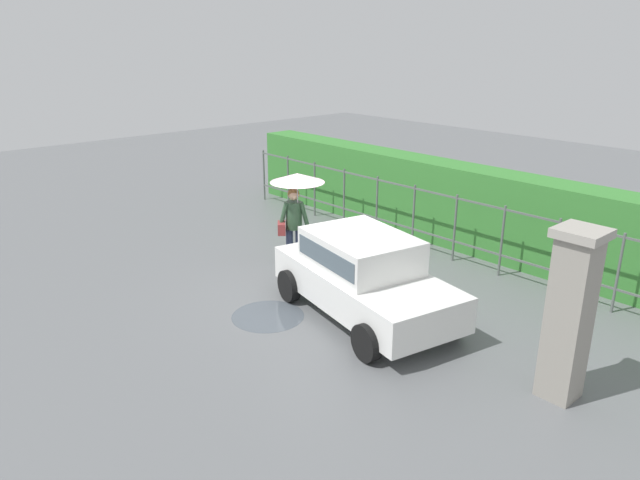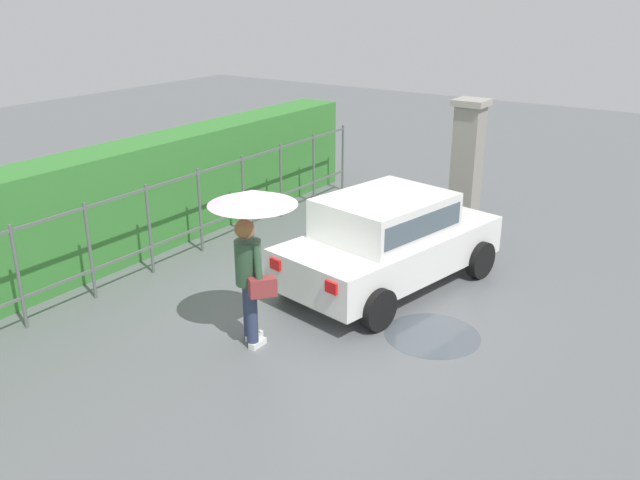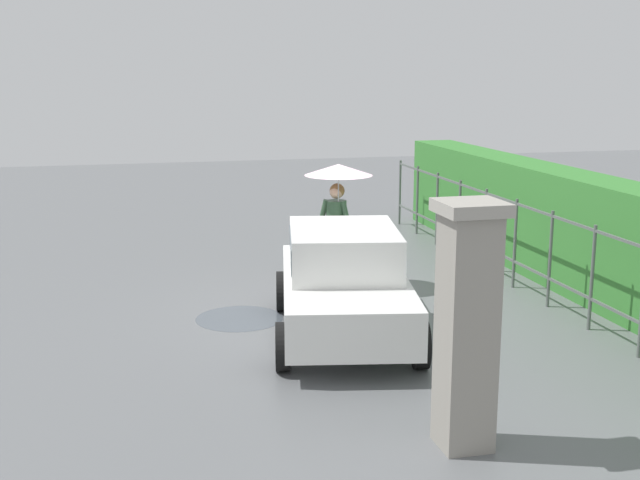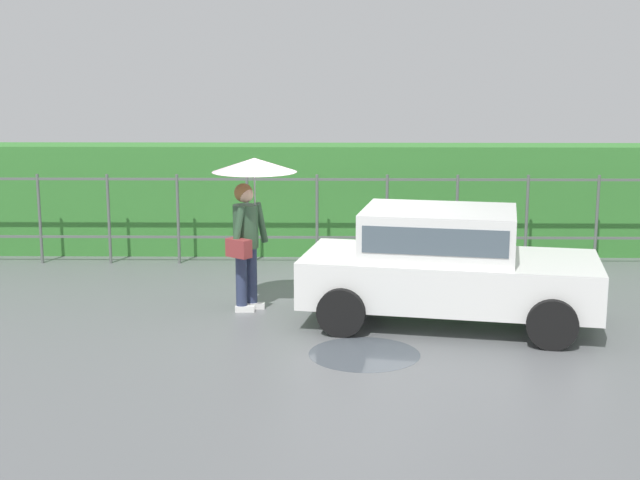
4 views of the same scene
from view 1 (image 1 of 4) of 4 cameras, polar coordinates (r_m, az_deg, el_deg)
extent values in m
plane|color=slate|center=(11.66, 0.56, -4.51)|extent=(40.00, 40.00, 0.00)
cube|color=white|center=(10.26, 4.40, -4.46)|extent=(3.95, 2.32, 0.60)
cube|color=white|center=(10.15, 4.00, -1.07)|extent=(2.14, 1.78, 0.60)
cube|color=#4C5B66|center=(10.14, 4.00, -0.96)|extent=(1.99, 1.77, 0.33)
cylinder|color=black|center=(10.00, 12.49, -7.32)|extent=(0.62, 0.29, 0.60)
cylinder|color=black|center=(9.03, 4.53, -9.92)|extent=(0.62, 0.29, 0.60)
cylinder|color=black|center=(11.76, 4.23, -2.77)|extent=(0.62, 0.29, 0.60)
cylinder|color=black|center=(10.95, -3.03, -4.46)|extent=(0.62, 0.29, 0.60)
cube|color=red|center=(11.93, 1.46, -0.19)|extent=(0.10, 0.21, 0.16)
cube|color=red|center=(11.41, -3.22, -1.13)|extent=(0.10, 0.21, 0.16)
cylinder|color=#2D3856|center=(12.51, -2.05, -0.72)|extent=(0.15, 0.15, 0.86)
cylinder|color=#2D3856|center=(12.51, -2.97, -0.74)|extent=(0.15, 0.15, 0.86)
cube|color=white|center=(12.59, -2.03, -2.48)|extent=(0.26, 0.10, 0.08)
cube|color=white|center=(12.59, -2.94, -2.50)|extent=(0.26, 0.10, 0.08)
cylinder|color=#2D4C33|center=(12.28, -2.56, 2.43)|extent=(0.34, 0.34, 0.58)
sphere|color=#DBAD89|center=(12.16, -2.59, 4.37)|extent=(0.22, 0.22, 0.22)
sphere|color=olive|center=(12.19, -2.59, 4.50)|extent=(0.25, 0.25, 0.25)
cylinder|color=#2D4C33|center=(12.20, -1.52, 2.47)|extent=(0.21, 0.23, 0.56)
cylinder|color=#2D4C33|center=(12.19, -3.59, 2.43)|extent=(0.21, 0.23, 0.56)
cylinder|color=#B2B2B7|center=(12.09, -2.20, 3.87)|extent=(0.02, 0.02, 0.77)
cone|color=#F4C6DB|center=(11.97, -2.22, 6.07)|extent=(1.12, 1.12, 0.18)
cube|color=maroon|center=(12.24, -3.75, 1.17)|extent=(0.37, 0.34, 0.24)
cube|color=gray|center=(8.45, 23.03, -7.18)|extent=(0.48, 0.48, 2.30)
cube|color=#9E998E|center=(8.02, 24.14, 0.62)|extent=(0.60, 0.60, 0.12)
cylinder|color=#59605B|center=(17.78, -5.47, 6.30)|extent=(0.05, 0.05, 1.50)
cylinder|color=#59605B|center=(16.89, -3.12, 5.67)|extent=(0.05, 0.05, 1.50)
cylinder|color=#59605B|center=(16.03, -0.53, 4.96)|extent=(0.05, 0.05, 1.50)
cylinder|color=#59605B|center=(15.21, 2.35, 4.17)|extent=(0.05, 0.05, 1.50)
cylinder|color=#59605B|center=(14.43, 5.54, 3.27)|extent=(0.05, 0.05, 1.50)
cylinder|color=#59605B|center=(13.71, 9.08, 2.26)|extent=(0.05, 0.05, 1.50)
cylinder|color=#59605B|center=(13.05, 12.98, 1.13)|extent=(0.05, 0.05, 1.50)
cylinder|color=#59605B|center=(12.47, 17.26, -0.11)|extent=(0.05, 0.05, 1.50)
cylinder|color=#59605B|center=(11.96, 21.94, -1.47)|extent=(0.05, 0.05, 1.50)
cylinder|color=#59605B|center=(11.55, 27.00, -2.92)|extent=(0.05, 0.05, 1.50)
cube|color=#59605B|center=(13.54, 9.22, 4.97)|extent=(11.54, 0.03, 0.04)
cube|color=#59605B|center=(13.80, 9.01, 1.07)|extent=(11.54, 0.03, 0.04)
cube|color=#387F33|center=(14.40, 11.59, 3.75)|extent=(12.54, 0.90, 1.90)
cylinder|color=#4C545B|center=(10.50, -5.09, -7.38)|extent=(1.29, 1.29, 0.00)
camera|label=2|loc=(15.24, -34.46, 14.90)|focal=37.80mm
camera|label=3|loc=(5.64, 88.80, -10.93)|focal=45.93mm
camera|label=4|loc=(9.10, -67.81, -1.90)|focal=49.69mm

